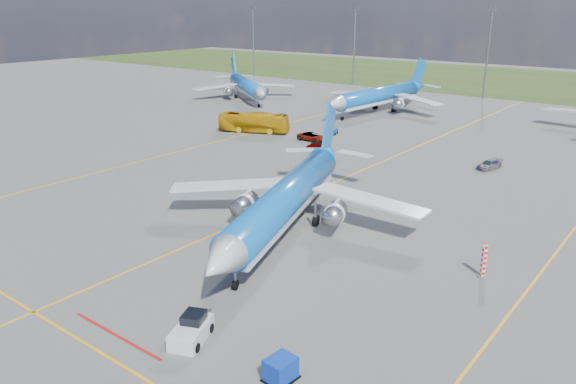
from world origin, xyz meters
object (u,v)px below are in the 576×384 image
Objects in this scene: baggage_tug_c at (331,133)px; main_airliner at (286,231)px; pushback_tug at (192,330)px; service_car_a at (317,145)px; bg_jet_nnw at (378,112)px; service_car_b at (312,137)px; warning_post at (484,261)px; uld_container at (281,369)px; service_car_c at (489,165)px; apron_bus at (254,122)px; bg_jet_nw at (247,99)px.

main_airliner is at bearing -79.62° from baggage_tug_c.
pushback_tug is 1.25× the size of service_car_a.
bg_jet_nnw is 7.64× the size of service_car_b.
bg_jet_nnw is 27.31m from baggage_tug_c.
warning_post is 20.63m from main_airliner.
uld_container is 0.43× the size of service_car_c.
uld_container is 0.44× the size of service_car_a.
bg_jet_nnw is at bearing -37.05° from apron_bus.
service_car_c is (36.17, -31.37, 0.66)m from bg_jet_nnw.
bg_jet_nnw is 0.99× the size of main_airliner.
baggage_tug_c is (-42.62, 39.75, -0.99)m from warning_post.
service_car_b is (4.67, -32.66, 0.74)m from bg_jet_nnw.
pushback_tug reaches higher than service_car_a.
main_airliner is 47.72m from baggage_tug_c.
uld_container is at bearing -146.46° from service_car_b.
warning_post is at bearing -34.22° from service_car_a.
uld_container is at bearing -20.98° from pushback_tug.
service_car_b is (-42.98, 33.93, -0.76)m from warning_post.
pushback_tug is 58.11m from service_car_c.
main_airliner is 21.62m from pushback_tug.
bg_jet_nw is at bearing 143.43° from warning_post.
pushback_tug is at bearing -76.50° from service_car_c.
apron_bus is (-55.95, 33.06, 0.38)m from warning_post.
warning_post is at bearing -60.34° from baggage_tug_c.
baggage_tug_c is (-3.88, 10.29, -0.25)m from service_car_a.
baggage_tug_c is (-29.38, 62.62, -0.25)m from pushback_tug.
service_car_b is at bearing -110.91° from baggage_tug_c.
pushback_tug is at bearing -173.26° from uld_container.
bg_jet_nnw reaches higher than warning_post.
bg_jet_nnw reaches higher than apron_bus.
service_car_c is (-11.49, 35.22, -0.84)m from warning_post.
uld_container is 67.93m from service_car_b.
baggage_tug_c is (13.33, 6.70, -1.37)m from apron_bus.
apron_bus is 13.04m from service_car_b.
service_car_c is at bearing -74.80° from bg_jet_nw.
bg_jet_nnw is at bearing 92.07° from main_airliner.
baggage_tug_c is at bearing -173.06° from service_car_c.
service_car_b is (-29.74, 56.80, -0.02)m from pushback_tug.
bg_jet_nw is 55.24m from service_car_a.
service_car_c is 0.91× the size of baggage_tug_c.
service_car_b is at bearing -89.11° from bg_jet_nw.
baggage_tug_c is at bearing -3.79° from service_car_b.
baggage_tug_c is at bearing 113.72° from service_car_a.
bg_jet_nnw is at bearing 125.59° from warning_post.
warning_post is at bearing -50.07° from bg_jet_nnw.
baggage_tug_c is at bearing -86.48° from apron_bus.
warning_post reaches higher than service_car_a.
apron_bus is 3.05× the size of service_car_a.
service_car_b is (-4.25, 4.46, -0.02)m from service_car_a.
bg_jet_nw reaches higher than service_car_a.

